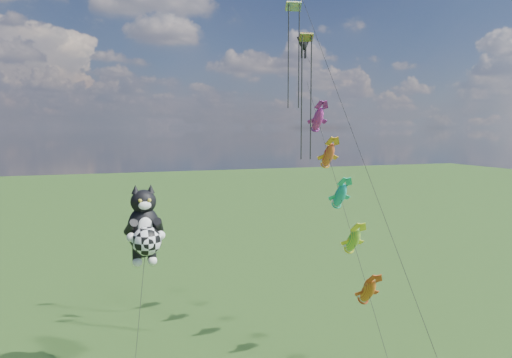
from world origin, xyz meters
name	(u,v)px	position (x,y,z in m)	size (l,w,h in m)	color
cat_kite_rig	(145,228)	(3.93, 7.96, 9.10)	(2.61, 4.02, 11.64)	brown
fish_windsock_rig	(340,196)	(16.84, 7.89, 10.40)	(2.18, 15.87, 18.56)	brown
parafoil_rig	(306,54)	(14.84, 9.25, 19.81)	(2.54, 17.47, 25.46)	brown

